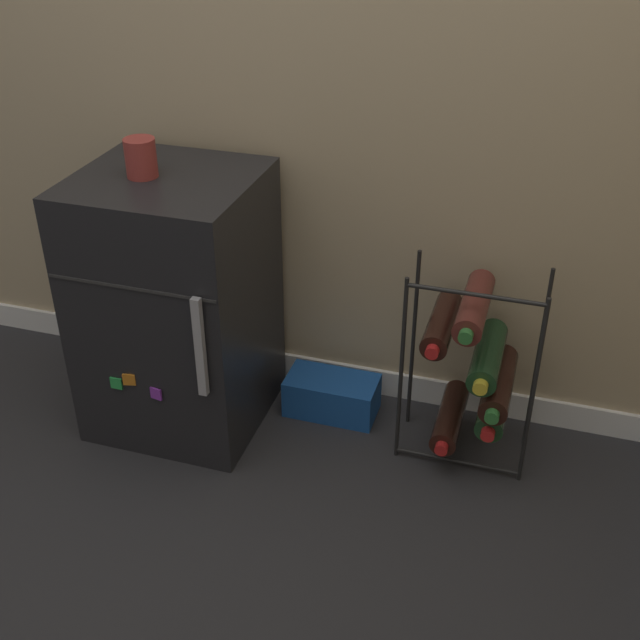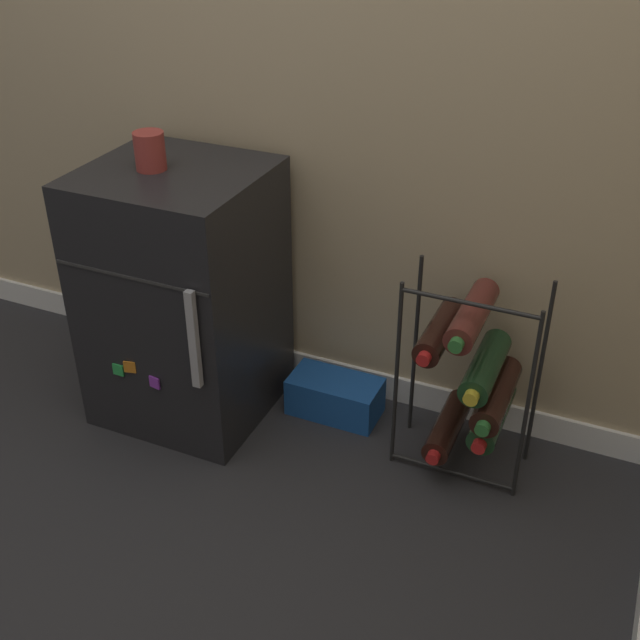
% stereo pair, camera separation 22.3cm
% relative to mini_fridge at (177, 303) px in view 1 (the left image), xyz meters
% --- Properties ---
extents(ground_plane, '(14.00, 14.00, 0.00)m').
position_rel_mini_fridge_xyz_m(ground_plane, '(0.52, -0.25, -0.40)').
color(ground_plane, '#28282B').
extents(mini_fridge, '(0.50, 0.50, 0.79)m').
position_rel_mini_fridge_xyz_m(mini_fridge, '(0.00, 0.00, 0.00)').
color(mini_fridge, black).
rests_on(mini_fridge, ground_plane).
extents(wine_rack, '(0.37, 0.32, 0.60)m').
position_rel_mini_fridge_xyz_m(wine_rack, '(0.88, 0.07, -0.09)').
color(wine_rack, black).
rests_on(wine_rack, ground_plane).
extents(soda_box, '(0.29, 0.15, 0.12)m').
position_rel_mini_fridge_xyz_m(soda_box, '(0.44, 0.13, -0.33)').
color(soda_box, '#194C9E').
rests_on(soda_box, ground_plane).
extents(fridge_top_cup, '(0.08, 0.08, 0.11)m').
position_rel_mini_fridge_xyz_m(fridge_top_cup, '(-0.05, -0.01, 0.45)').
color(fridge_top_cup, maroon).
rests_on(fridge_top_cup, mini_fridge).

